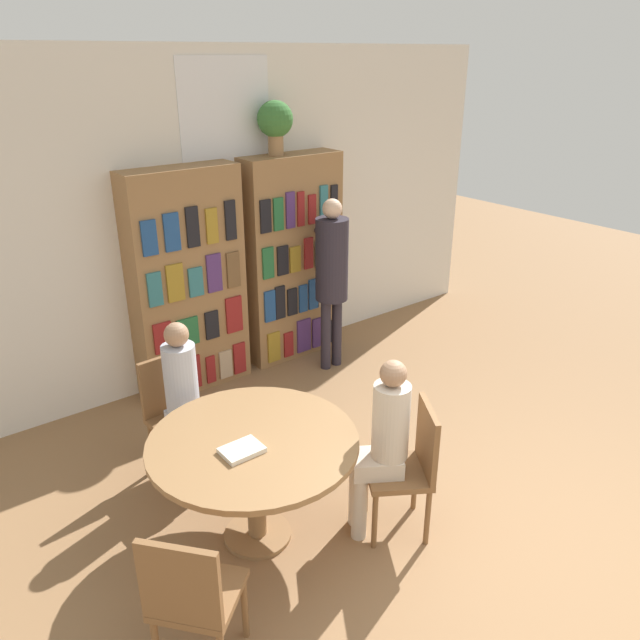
# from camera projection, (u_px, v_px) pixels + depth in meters

# --- Properties ---
(ground_plane) EXTENTS (16.00, 16.00, 0.00)m
(ground_plane) POSITION_uv_depth(u_px,v_px,m) (540.00, 567.00, 3.85)
(ground_plane) COLOR olive
(wall_back) EXTENTS (6.40, 0.07, 3.00)m
(wall_back) POSITION_uv_depth(u_px,v_px,m) (230.00, 216.00, 5.85)
(wall_back) COLOR silver
(wall_back) RESTS_ON ground_plane
(bookshelf_left) EXTENTS (1.03, 0.34, 2.05)m
(bookshelf_left) POSITION_uv_depth(u_px,v_px,m) (188.00, 283.00, 5.57)
(bookshelf_left) COLOR olive
(bookshelf_left) RESTS_ON ground_plane
(bookshelf_right) EXTENTS (1.03, 0.34, 2.05)m
(bookshelf_right) POSITION_uv_depth(u_px,v_px,m) (292.00, 259.00, 6.22)
(bookshelf_right) COLOR olive
(bookshelf_right) RESTS_ON ground_plane
(flower_vase) EXTENTS (0.33, 0.33, 0.49)m
(flower_vase) POSITION_uv_depth(u_px,v_px,m) (275.00, 122.00, 5.61)
(flower_vase) COLOR #997047
(flower_vase) RESTS_ON bookshelf_right
(reading_table) EXTENTS (1.30, 1.30, 0.75)m
(reading_table) POSITION_uv_depth(u_px,v_px,m) (254.00, 455.00, 3.84)
(reading_table) COLOR olive
(reading_table) RESTS_ON ground_plane
(chair_near_camera) EXTENTS (0.56, 0.56, 0.91)m
(chair_near_camera) POSITION_uv_depth(u_px,v_px,m) (192.00, 596.00, 3.01)
(chair_near_camera) COLOR brown
(chair_near_camera) RESTS_ON ground_plane
(chair_left_side) EXTENTS (0.42, 0.42, 0.91)m
(chair_left_side) POSITION_uv_depth(u_px,v_px,m) (175.00, 409.00, 4.57)
(chair_left_side) COLOR brown
(chair_left_side) RESTS_ON ground_plane
(chair_far_side) EXTENTS (0.55, 0.55, 0.91)m
(chair_far_side) POSITION_uv_depth(u_px,v_px,m) (410.00, 462.00, 3.98)
(chair_far_side) COLOR brown
(chair_far_side) RESTS_ON ground_plane
(seated_reader_left) EXTENTS (0.25, 0.36, 1.25)m
(seated_reader_left) POSITION_uv_depth(u_px,v_px,m) (186.00, 397.00, 4.37)
(seated_reader_left) COLOR #B2B7C6
(seated_reader_left) RESTS_ON ground_plane
(seated_reader_right) EXTENTS (0.39, 0.37, 1.25)m
(seated_reader_right) POSITION_uv_depth(u_px,v_px,m) (382.00, 440.00, 3.89)
(seated_reader_right) COLOR beige
(seated_reader_right) RESTS_ON ground_plane
(librarian_standing) EXTENTS (0.31, 0.58, 1.70)m
(librarian_standing) POSITION_uv_depth(u_px,v_px,m) (332.00, 267.00, 5.91)
(librarian_standing) COLOR #28232D
(librarian_standing) RESTS_ON ground_plane
(open_book_on_table) EXTENTS (0.24, 0.18, 0.03)m
(open_book_on_table) POSITION_uv_depth(u_px,v_px,m) (242.00, 450.00, 3.67)
(open_book_on_table) COLOR silver
(open_book_on_table) RESTS_ON reading_table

